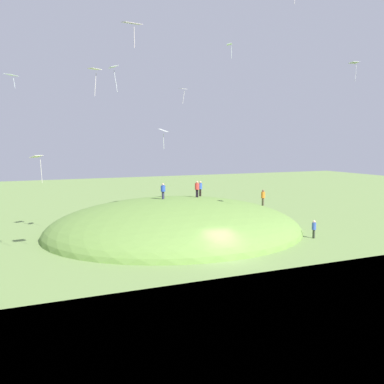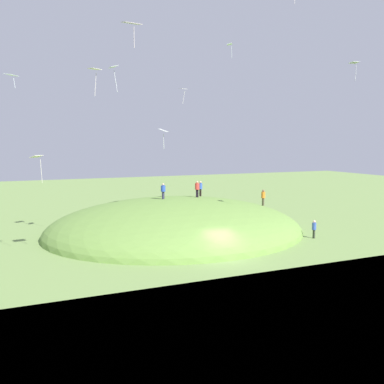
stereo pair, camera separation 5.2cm
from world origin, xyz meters
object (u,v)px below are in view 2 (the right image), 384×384
(person_with_child, at_px, (197,187))
(kite_7, at_px, (164,131))
(kite_3, at_px, (183,90))
(kite_9, at_px, (37,158))
(person_watching_kites, at_px, (314,227))
(person_walking_path, at_px, (263,196))
(person_on_hilltop, at_px, (163,189))
(person_near_shore, at_px, (200,187))
(kite_1, at_px, (230,45))
(kite_11, at_px, (132,24))
(kite_6, at_px, (114,68))
(kite_10, at_px, (12,75))
(kite_12, at_px, (95,71))
(kite_8, at_px, (354,64))

(person_with_child, height_order, kite_7, kite_7)
(kite_3, bearing_deg, kite_9, 121.63)
(person_watching_kites, bearing_deg, person_walking_path, 3.66)
(person_on_hilltop, height_order, person_near_shore, person_on_hilltop)
(person_watching_kites, xyz_separation_m, kite_3, (11.73, 8.71, 13.73))
(person_on_hilltop, xyz_separation_m, person_watching_kites, (-8.40, -12.27, -3.30))
(kite_1, distance_m, kite_11, 24.97)
(person_walking_path, relative_size, kite_6, 0.86)
(person_near_shore, bearing_deg, kite_10, 80.92)
(kite_9, bearing_deg, person_walking_path, -77.26)
(kite_9, relative_size, kite_12, 0.95)
(person_near_shore, bearing_deg, person_watching_kites, -161.05)
(person_on_hilltop, height_order, kite_11, kite_11)
(person_watching_kites, distance_m, kite_9, 25.57)
(person_on_hilltop, height_order, kite_8, kite_8)
(kite_11, bearing_deg, person_near_shore, -35.41)
(kite_10, xyz_separation_m, kite_12, (-4.83, -6.31, 0.09))
(person_walking_path, relative_size, kite_1, 1.09)
(person_near_shore, bearing_deg, kite_3, 48.15)
(kite_7, relative_size, kite_8, 1.28)
(person_with_child, height_order, person_watching_kites, person_with_child)
(person_walking_path, bearing_deg, person_with_child, 62.64)
(person_with_child, height_order, kite_6, kite_6)
(person_with_child, xyz_separation_m, person_watching_kites, (-8.87, -8.29, -3.32))
(kite_1, relative_size, kite_11, 1.05)
(kite_12, bearing_deg, kite_10, 52.60)
(person_with_child, distance_m, kite_11, 22.47)
(kite_7, xyz_separation_m, kite_12, (-0.58, 6.23, 4.90))
(person_near_shore, height_order, kite_8, kite_8)
(kite_6, relative_size, kite_10, 1.51)
(kite_6, bearing_deg, kite_1, -60.10)
(person_on_hilltop, xyz_separation_m, kite_10, (0.81, 13.66, 10.55))
(person_walking_path, bearing_deg, kite_7, 85.63)
(kite_1, relative_size, kite_10, 1.19)
(person_walking_path, height_order, kite_7, kite_7)
(kite_9, bearing_deg, person_with_child, -67.03)
(person_on_hilltop, xyz_separation_m, kite_3, (3.33, -3.56, 10.43))
(person_with_child, xyz_separation_m, person_walking_path, (-1.58, -7.24, -1.09))
(kite_9, distance_m, kite_11, 12.93)
(person_on_hilltop, relative_size, person_walking_path, 0.91)
(person_walking_path, relative_size, kite_7, 0.97)
(person_on_hilltop, xyz_separation_m, person_near_shore, (2.43, -5.26, -0.19))
(kite_1, distance_m, kite_3, 7.68)
(person_with_child, distance_m, person_near_shore, 2.35)
(person_on_hilltop, bearing_deg, person_walking_path, 139.51)
(kite_8, xyz_separation_m, kite_10, (15.55, 23.96, -0.14))
(person_on_hilltop, height_order, kite_3, kite_3)
(kite_6, bearing_deg, person_walking_path, -75.44)
(kite_11, bearing_deg, kite_12, 0.61)
(person_with_child, relative_size, kite_12, 0.78)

